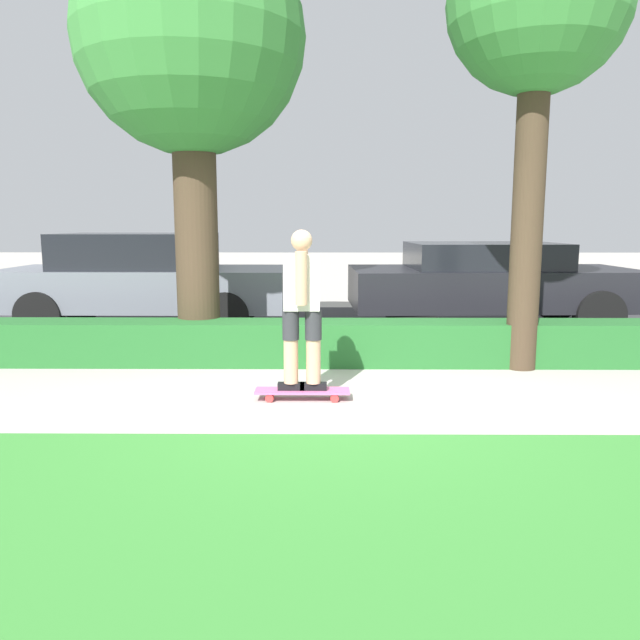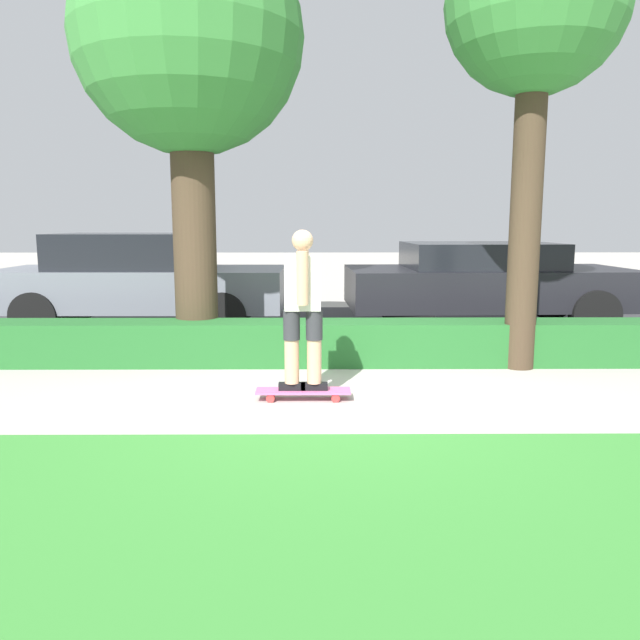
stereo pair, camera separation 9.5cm
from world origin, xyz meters
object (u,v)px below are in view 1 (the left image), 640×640
Objects in this scene: skateboard at (302,392)px; tree_mid at (538,12)px; parked_car_front at (145,279)px; tree_near at (191,46)px; parked_car_middle at (489,282)px; skater_person at (302,306)px.

tree_mid is at bearing 28.21° from skateboard.
tree_mid is at bearing -26.78° from parked_car_front.
parked_car_front is (-1.30, 2.15, -2.97)m from tree_near.
parked_car_middle is at bearing 55.26° from skateboard.
tree_near is (-1.38, 1.90, 2.86)m from skater_person.
tree_near reaches higher than skater_person.
parked_car_middle is (0.32, 2.76, -3.22)m from tree_mid.
skater_person is 0.34× the size of parked_car_front.
skateboard is at bearing 176.42° from skater_person.
skater_person is 4.20m from tree_mid.
tree_near reaches higher than skateboard.
parked_car_middle is at bearing 83.39° from tree_mid.
parked_car_front is at bearing 152.75° from tree_mid.
tree_mid reaches higher than skater_person.
tree_mid reaches higher than parked_car_front.
skateboard is at bearing -151.79° from tree_mid.
parked_car_middle is at bearing 27.71° from tree_near.
parked_car_middle is at bearing 1.26° from parked_car_front.
parked_car_middle is (4.24, 2.23, -3.02)m from tree_near.
skateboard is 4.39m from tree_near.
skater_person is 5.03m from parked_car_middle.
tree_mid reaches higher than skateboard.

